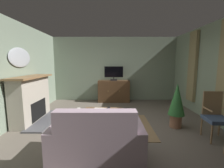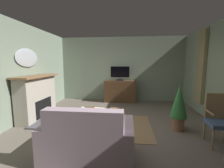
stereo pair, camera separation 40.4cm
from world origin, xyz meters
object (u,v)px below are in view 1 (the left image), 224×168
Objects in this scene: coffee_table at (104,112)px; folded_newspaper at (100,109)px; fireplace at (33,100)px; wall_mirror_oval at (21,58)px; tv_remote at (109,108)px; potted_plant_leafy_by_curtain at (177,103)px; tv_cabinet at (114,91)px; side_chair_beside_plant at (216,115)px; television at (114,73)px; cat at (79,112)px; sofa_floral at (98,143)px.

coffee_table is 3.33× the size of folded_newspaper.
wall_mirror_oval is at bearing 180.00° from fireplace.
potted_plant_leafy_by_curtain is (1.74, -0.06, 0.15)m from tv_remote.
tv_cabinet is 3.90m from side_chair_beside_plant.
cat is (-1.13, -1.73, -1.13)m from television.
fireplace is 1.21m from wall_mirror_oval.
wall_mirror_oval is 3.66m from tv_cabinet.
folded_newspaper is (-0.39, -2.61, -0.76)m from television.
fireplace reaches higher than cat.
coffee_table is (-0.29, -2.69, -0.82)m from television.
folded_newspaper is (-0.39, -2.66, 0.04)m from tv_cabinet.
tv_remote is 0.57× the size of folded_newspaper.
fireplace is 3.24m from television.
sofa_floral reaches higher than cat.
television is 2.82m from coffee_table.
coffee_table is 0.67× the size of sofa_floral.
wall_mirror_oval reaches higher than television.
television is at bearing 91.80° from folded_newspaper.
tv_remote is at bearing -9.23° from wall_mirror_oval.
fireplace reaches higher than sofa_floral.
potted_plant_leafy_by_curtain is (4.15, -0.45, -1.15)m from wall_mirror_oval.
side_chair_beside_plant is at bearing -55.98° from television.
cat is at bearing -123.16° from television.
coffee_table is 0.88× the size of potted_plant_leafy_by_curtain.
tv_cabinet is at bearing 57.62° from cat.
television is 4.10m from sofa_floral.
folded_newspaper is 2.62m from side_chair_beside_plant.
tv_cabinet is 0.80m from television.
television reaches higher than fireplace.
potted_plant_leafy_by_curtain is at bearing -6.26° from wall_mirror_oval.
folded_newspaper is 0.26× the size of potted_plant_leafy_by_curtain.
tv_cabinet is at bearing 91.97° from folded_newspaper.
wall_mirror_oval is 2.77m from tv_remote.
wall_mirror_oval is at bearing -139.48° from tv_cabinet.
tv_cabinet is at bearing 43.37° from fireplace.
sofa_floral is (-0.02, -1.30, -0.09)m from coffee_table.
tv_remote is (0.12, 0.14, 0.07)m from coffee_table.
potted_plant_leafy_by_curtain reaches higher than coffee_table.
folded_newspaper is 0.20× the size of sofa_floral.
cat is at bearing 140.31° from folded_newspaper.
side_chair_beside_plant reaches higher than tv_remote.
potted_plant_leafy_by_curtain is at bearing -59.51° from tv_cabinet.
folded_newspaper is (2.19, -0.46, -1.31)m from wall_mirror_oval.
television is 4.60× the size of tv_remote.
television is at bearing 121.00° from potted_plant_leafy_by_curtain.
cat is (-0.84, 0.96, -0.31)m from coffee_table.
fireplace is at bearing 137.76° from sofa_floral.
wall_mirror_oval reaches higher than potted_plant_leafy_by_curtain.
fireplace is 1.69× the size of wall_mirror_oval.
coffee_table is at bearing -48.82° from cat.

